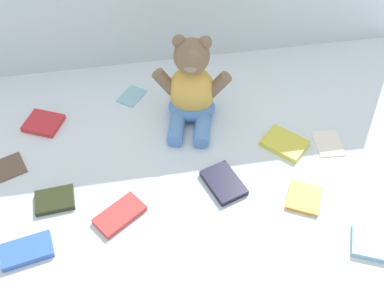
% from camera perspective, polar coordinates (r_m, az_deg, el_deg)
% --- Properties ---
extents(ground_plane, '(3.20, 3.20, 0.00)m').
position_cam_1_polar(ground_plane, '(1.40, -1.35, 0.19)').
color(ground_plane, silver).
extents(teddy_bear, '(0.25, 0.24, 0.30)m').
position_cam_1_polar(teddy_bear, '(1.41, -0.05, 6.96)').
color(teddy_bear, '#E5B24C').
rests_on(teddy_bear, ground_plane).
extents(book_case_0, '(0.15, 0.14, 0.02)m').
position_cam_1_polar(book_case_0, '(1.27, 22.61, -11.72)').
color(book_case_0, '#88BCD1').
rests_on(book_case_0, ground_plane).
extents(book_case_1, '(0.14, 0.13, 0.02)m').
position_cam_1_polar(book_case_1, '(1.52, -18.48, 2.55)').
color(book_case_1, red).
rests_on(book_case_1, ground_plane).
extents(book_case_2, '(0.13, 0.15, 0.02)m').
position_cam_1_polar(book_case_2, '(1.29, 4.06, -4.97)').
color(book_case_2, black).
rests_on(book_case_2, ground_plane).
extents(book_case_3, '(0.16, 0.16, 0.02)m').
position_cam_1_polar(book_case_3, '(1.42, 11.76, 0.10)').
color(book_case_3, '#D7CD40').
rests_on(book_case_3, ground_plane).
extents(book_case_4, '(0.14, 0.10, 0.02)m').
position_cam_1_polar(book_case_4, '(1.24, -20.38, -12.65)').
color(book_case_4, '#345FB9').
rests_on(book_case_4, ground_plane).
extents(book_case_5, '(0.13, 0.12, 0.01)m').
position_cam_1_polar(book_case_5, '(1.44, -22.68, -2.83)').
color(book_case_5, brown).
rests_on(book_case_5, ground_plane).
extents(book_case_6, '(0.11, 0.09, 0.02)m').
position_cam_1_polar(book_case_6, '(1.31, -17.15, -6.87)').
color(book_case_6, '#262C17').
rests_on(book_case_6, ground_plane).
extents(book_case_7, '(0.13, 0.13, 0.01)m').
position_cam_1_polar(book_case_7, '(1.30, 14.14, -6.70)').
color(book_case_7, orange).
rests_on(book_case_7, ground_plane).
extents(book_case_8, '(0.11, 0.12, 0.01)m').
position_cam_1_polar(book_case_8, '(1.56, -7.73, 6.16)').
color(book_case_8, '#89BFCD').
rests_on(book_case_8, ground_plane).
extents(book_case_9, '(0.09, 0.11, 0.01)m').
position_cam_1_polar(book_case_9, '(1.46, 17.05, 0.14)').
color(book_case_9, white).
rests_on(book_case_9, ground_plane).
extents(book_case_10, '(0.15, 0.14, 0.02)m').
position_cam_1_polar(book_case_10, '(1.24, -9.23, -8.91)').
color(book_case_10, '#C43733').
rests_on(book_case_10, ground_plane).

